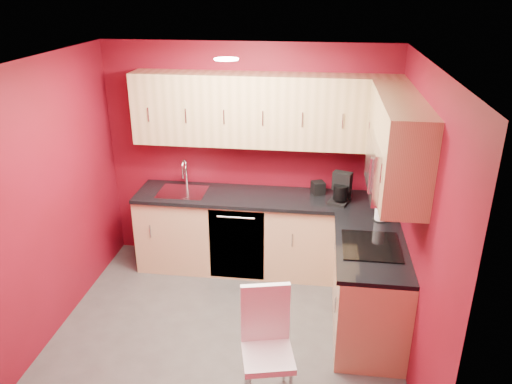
% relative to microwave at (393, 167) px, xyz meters
% --- Properties ---
extents(floor, '(3.20, 3.20, 0.00)m').
position_rel_microwave_xyz_m(floor, '(-1.39, -0.20, -1.66)').
color(floor, '#4D4B48').
rests_on(floor, ground).
extents(ceiling, '(3.20, 3.20, 0.00)m').
position_rel_microwave_xyz_m(ceiling, '(-1.39, -0.20, 0.84)').
color(ceiling, white).
rests_on(ceiling, wall_back).
extents(wall_back, '(3.20, 0.00, 3.20)m').
position_rel_microwave_xyz_m(wall_back, '(-1.39, 1.30, -0.41)').
color(wall_back, maroon).
rests_on(wall_back, floor).
extents(wall_front, '(3.20, 0.00, 3.20)m').
position_rel_microwave_xyz_m(wall_front, '(-1.39, -1.70, -0.41)').
color(wall_front, maroon).
rests_on(wall_front, floor).
extents(wall_left, '(0.00, 3.00, 3.00)m').
position_rel_microwave_xyz_m(wall_left, '(-2.99, -0.20, -0.41)').
color(wall_left, maroon).
rests_on(wall_left, floor).
extents(wall_right, '(0.00, 3.00, 3.00)m').
position_rel_microwave_xyz_m(wall_right, '(0.21, -0.20, -0.41)').
color(wall_right, maroon).
rests_on(wall_right, floor).
extents(base_cabinets_back, '(2.80, 0.60, 0.87)m').
position_rel_microwave_xyz_m(base_cabinets_back, '(-1.19, 1.00, -1.22)').
color(base_cabinets_back, tan).
rests_on(base_cabinets_back, floor).
extents(base_cabinets_right, '(0.60, 1.30, 0.87)m').
position_rel_microwave_xyz_m(base_cabinets_right, '(-0.09, 0.05, -1.22)').
color(base_cabinets_right, tan).
rests_on(base_cabinets_right, floor).
extents(countertop_back, '(2.80, 0.63, 0.04)m').
position_rel_microwave_xyz_m(countertop_back, '(-1.19, 0.99, -0.77)').
color(countertop_back, black).
rests_on(countertop_back, base_cabinets_back).
extents(countertop_right, '(0.63, 1.27, 0.04)m').
position_rel_microwave_xyz_m(countertop_right, '(-0.11, 0.04, -0.77)').
color(countertop_right, black).
rests_on(countertop_right, base_cabinets_right).
extents(upper_cabinets_back, '(2.80, 0.35, 0.75)m').
position_rel_microwave_xyz_m(upper_cabinets_back, '(-1.19, 1.13, 0.17)').
color(upper_cabinets_back, tan).
rests_on(upper_cabinets_back, wall_back).
extents(upper_cabinets_right, '(0.35, 1.55, 0.75)m').
position_rel_microwave_xyz_m(upper_cabinets_right, '(0.03, 0.24, 0.23)').
color(upper_cabinets_right, tan).
rests_on(upper_cabinets_right, wall_right).
extents(microwave, '(0.42, 0.76, 0.42)m').
position_rel_microwave_xyz_m(microwave, '(0.00, 0.00, 0.00)').
color(microwave, silver).
rests_on(microwave, upper_cabinets_right).
extents(cooktop, '(0.50, 0.55, 0.01)m').
position_rel_microwave_xyz_m(cooktop, '(-0.11, 0.00, -0.74)').
color(cooktop, black).
rests_on(cooktop, countertop_right).
extents(sink, '(0.52, 0.42, 0.35)m').
position_rel_microwave_xyz_m(sink, '(-2.09, 1.00, -0.72)').
color(sink, silver).
rests_on(sink, countertop_back).
extents(dishwasher_front, '(0.60, 0.02, 0.82)m').
position_rel_microwave_xyz_m(dishwasher_front, '(-1.44, 0.71, -1.22)').
color(dishwasher_front, black).
rests_on(dishwasher_front, base_cabinets_back).
extents(downlight, '(0.20, 0.20, 0.01)m').
position_rel_microwave_xyz_m(downlight, '(-1.39, 0.10, 0.82)').
color(downlight, white).
rests_on(downlight, ceiling).
extents(coffee_maker, '(0.27, 0.31, 0.32)m').
position_rel_microwave_xyz_m(coffee_maker, '(-0.38, 0.92, -0.59)').
color(coffee_maker, black).
rests_on(coffee_maker, countertop_back).
extents(napkin_holder, '(0.17, 0.17, 0.14)m').
position_rel_microwave_xyz_m(napkin_holder, '(-0.60, 1.13, -0.68)').
color(napkin_holder, black).
rests_on(napkin_holder, countertop_back).
extents(paper_towel, '(0.17, 0.17, 0.27)m').
position_rel_microwave_xyz_m(paper_towel, '(0.02, 0.55, -0.62)').
color(paper_towel, white).
rests_on(paper_towel, countertop_right).
extents(dining_chair, '(0.47, 0.48, 0.95)m').
position_rel_microwave_xyz_m(dining_chair, '(-0.92, -0.95, -1.19)').
color(dining_chair, white).
rests_on(dining_chair, floor).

